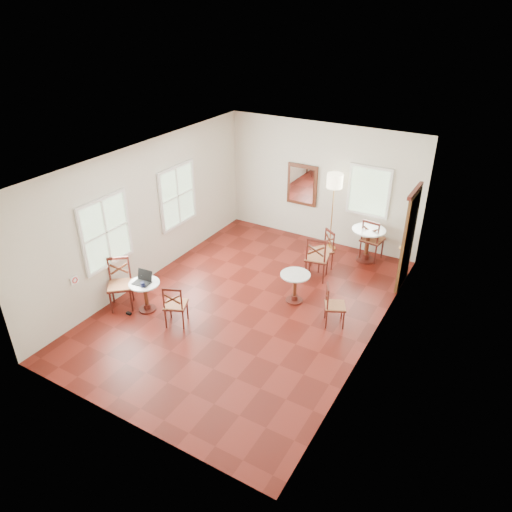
{
  "coord_description": "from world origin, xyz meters",
  "views": [
    {
      "loc": [
        4.16,
        -6.86,
        5.52
      ],
      "look_at": [
        0.0,
        0.3,
        1.0
      ],
      "focal_mm": 33.32,
      "sensor_mm": 36.0,
      "label": 1
    }
  ],
  "objects": [
    {
      "name": "mouse",
      "position": [
        -1.68,
        -1.06,
        0.65
      ],
      "size": [
        0.09,
        0.06,
        0.03
      ],
      "primitive_type": "ellipsoid",
      "rotation": [
        0.0,
        0.0,
        0.07
      ],
      "color": "black",
      "rests_on": "cafe_table_near"
    },
    {
      "name": "chair_near_a",
      "position": [
        -0.86,
        -1.23,
        0.44
      ],
      "size": [
        0.54,
        0.54,
        0.89
      ],
      "rotation": [
        0.0,
        0.0,
        3.56
      ],
      "color": "#4C1A13",
      "rests_on": "ground"
    },
    {
      "name": "power_adapter",
      "position": [
        -1.89,
        -1.46,
        0.02
      ],
      "size": [
        0.1,
        0.06,
        0.04
      ],
      "primitive_type": "cube",
      "color": "black",
      "rests_on": "ground"
    },
    {
      "name": "room_shell",
      "position": [
        -0.06,
        0.27,
        1.89
      ],
      "size": [
        5.02,
        7.02,
        3.01
      ],
      "color": "beige",
      "rests_on": "ground"
    },
    {
      "name": "chair_back_a",
      "position": [
        1.51,
        3.15,
        0.52
      ],
      "size": [
        0.53,
        0.53,
        1.04
      ],
      "rotation": [
        0.0,
        0.0,
        3.03
      ],
      "color": "#4C1A13",
      "rests_on": "ground"
    },
    {
      "name": "chair_back_b",
      "position": [
        0.68,
        2.18,
        0.45
      ],
      "size": [
        0.59,
        0.59,
        0.91
      ],
      "rotation": [
        0.0,
        0.0,
        -0.62
      ],
      "color": "#4C1A13",
      "rests_on": "ground"
    },
    {
      "name": "navy_mug",
      "position": [
        -1.59,
        -1.29,
        0.69
      ],
      "size": [
        0.12,
        0.08,
        0.1
      ],
      "color": "black",
      "rests_on": "cafe_table_near"
    },
    {
      "name": "cafe_table_back",
      "position": [
        1.44,
        3.01,
        0.51
      ],
      "size": [
        0.77,
        0.77,
        0.82
      ],
      "color": "#4C1A13",
      "rests_on": "ground"
    },
    {
      "name": "chair_near_b",
      "position": [
        -2.19,
        -1.3,
        0.52
      ],
      "size": [
        0.68,
        0.68,
        1.04
      ],
      "rotation": [
        0.0,
        0.0,
        0.7
      ],
      "color": "#4C1A13",
      "rests_on": "ground"
    },
    {
      "name": "ground",
      "position": [
        0.0,
        0.0,
        0.0
      ],
      "size": [
        7.0,
        7.0,
        0.0
      ],
      "primitive_type": "plane",
      "color": "#611810",
      "rests_on": "ground"
    },
    {
      "name": "laptop",
      "position": [
        -1.7,
        -1.15,
        0.69
      ],
      "size": [
        0.35,
        0.3,
        0.23
      ],
      "rotation": [
        0.0,
        0.0,
        0.1
      ],
      "color": "black",
      "rests_on": "cafe_table_near"
    },
    {
      "name": "water_glass",
      "position": [
        -1.8,
        -1.09,
        0.69
      ],
      "size": [
        0.06,
        0.06,
        0.11
      ],
      "primitive_type": "cylinder",
      "color": "white",
      "rests_on": "cafe_table_near"
    },
    {
      "name": "chair_mid_a",
      "position": [
        0.75,
        1.66,
        0.52
      ],
      "size": [
        0.57,
        0.57,
        1.05
      ],
      "rotation": [
        0.0,
        0.0,
        3.34
      ],
      "color": "#4C1A13",
      "rests_on": "ground"
    },
    {
      "name": "chair_mid_b",
      "position": [
        1.71,
        0.28,
        0.42
      ],
      "size": [
        0.52,
        0.52,
        0.85
      ],
      "rotation": [
        0.0,
        0.0,
        2.03
      ],
      "color": "#4C1A13",
      "rests_on": "ground"
    },
    {
      "name": "cafe_table_near",
      "position": [
        -1.67,
        -1.16,
        0.39
      ],
      "size": [
        0.6,
        0.6,
        0.64
      ],
      "color": "#4C1A13",
      "rests_on": "ground"
    },
    {
      "name": "floor_lamp",
      "position": [
        0.46,
        3.15,
        1.65
      ],
      "size": [
        0.38,
        0.38,
        1.94
      ],
      "color": "#BF8C3F",
      "rests_on": "ground"
    },
    {
      "name": "cafe_table_mid",
      "position": [
        0.74,
        0.6,
        0.4
      ],
      "size": [
        0.61,
        0.61,
        0.64
      ],
      "color": "#4C1A13",
      "rests_on": "ground"
    }
  ]
}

